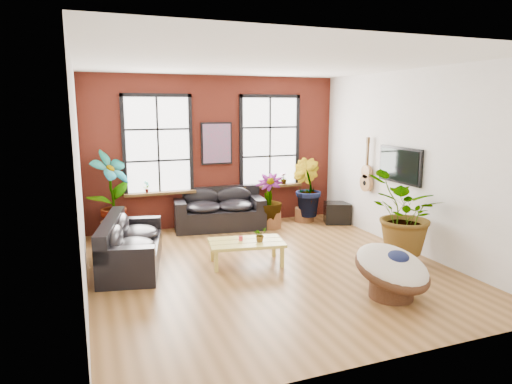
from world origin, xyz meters
TOP-DOWN VIEW (x-y plane):
  - room at (0.00, 0.15)m, footprint 6.04×6.54m
  - sofa_back at (-0.05, 2.92)m, footprint 2.16×1.27m
  - sofa_left at (-2.28, 0.91)m, footprint 1.34×2.34m
  - coffee_table at (-0.29, 0.31)m, footprint 1.42×0.95m
  - papasan_chair at (1.22, -1.84)m, footprint 1.49×1.49m
  - poster at (0.00, 3.18)m, footprint 0.74×0.06m
  - tv_wall_unit at (2.93, 0.60)m, footprint 0.13×1.86m
  - media_box at (2.76, 2.30)m, footprint 0.75×0.69m
  - pot_back_left at (-2.42, 2.85)m, footprint 0.68×0.68m
  - pot_back_right at (2.09, 2.74)m, footprint 0.55×0.55m
  - pot_right_wall at (2.36, -0.63)m, footprint 0.59×0.59m
  - pot_mid at (1.06, 2.47)m, footprint 0.66×0.66m
  - floor_plant_back_left at (-2.42, 2.84)m, footprint 1.11×1.08m
  - floor_plant_back_right at (2.11, 2.70)m, footprint 0.82×0.92m
  - floor_plant_right_wall at (2.37, -0.65)m, footprint 1.74×1.67m
  - floor_plant_mid at (1.02, 2.45)m, footprint 0.88×0.88m
  - table_plant at (-0.07, 0.21)m, footprint 0.29×0.28m
  - sill_plant_left at (-1.65, 3.13)m, footprint 0.17×0.17m
  - sill_plant_right at (1.70, 3.13)m, footprint 0.19×0.19m

SIDE VIEW (x-z plane):
  - pot_back_right at x=2.09m, z-range 0.00..0.34m
  - pot_right_wall at x=2.36m, z-range 0.00..0.36m
  - pot_back_left at x=-2.42m, z-range 0.00..0.38m
  - pot_mid at x=1.06m, z-range 0.00..0.38m
  - media_box at x=2.76m, z-range 0.00..0.50m
  - coffee_table at x=-0.29m, z-range 0.12..0.63m
  - sofa_left at x=-2.28m, z-range -0.04..0.83m
  - sofa_back at x=-0.05m, z-range -0.04..0.89m
  - papasan_chair at x=1.22m, z-range 0.01..0.86m
  - table_plant at x=-0.07m, z-range 0.42..0.68m
  - floor_plant_mid at x=1.02m, z-range 0.14..1.27m
  - floor_plant_back_right at x=2.11m, z-range 0.15..1.56m
  - floor_plant_right_wall at x=2.37m, z-range 0.16..1.66m
  - floor_plant_back_left at x=-2.42m, z-range 0.15..1.91m
  - sill_plant_left at x=-1.65m, z-range 0.90..1.17m
  - sill_plant_right at x=1.70m, z-range 0.90..1.17m
  - tv_wall_unit at x=2.93m, z-range 0.94..2.14m
  - room at x=0.00m, z-range -0.02..3.52m
  - poster at x=0.00m, z-range 1.46..2.44m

